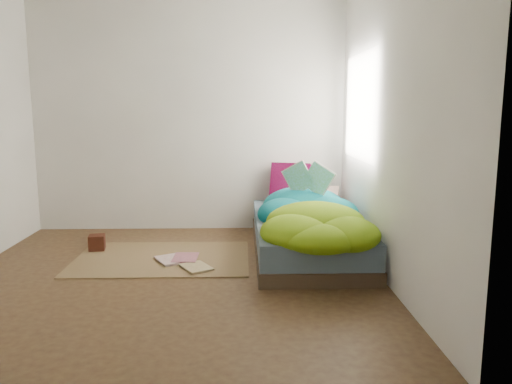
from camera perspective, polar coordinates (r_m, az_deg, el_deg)
ground at (r=4.23m, az=-9.78°, el=-9.72°), size 3.50×3.50×0.00m
room_walls at (r=4.01m, az=-10.26°, el=12.83°), size 3.54×3.54×2.62m
bed at (r=4.87m, az=5.82°, el=-4.99°), size 1.00×2.00×0.34m
duvet at (r=4.58m, az=6.24°, el=-1.54°), size 0.96×1.84×0.34m
rug at (r=4.77m, az=-10.64°, el=-7.45°), size 1.60×1.10×0.01m
pillow_floral at (r=5.59m, az=6.14°, el=-0.55°), size 0.71×0.53×0.14m
pillow_magenta at (r=5.58m, az=3.96°, el=1.00°), size 0.46×0.26×0.44m
open_book at (r=4.87m, az=5.98°, el=2.70°), size 0.43×0.26×0.26m
wooden_box at (r=5.16m, az=-17.72°, el=-5.51°), size 0.17×0.17×0.15m
floor_book_a at (r=4.61m, az=-11.01°, el=-7.82°), size 0.34×0.37×0.02m
floor_book_b at (r=4.68m, az=-9.46°, el=-7.49°), size 0.23×0.31×0.03m
floor_book_c at (r=4.36m, az=-8.11°, el=-8.76°), size 0.33×0.35×0.02m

